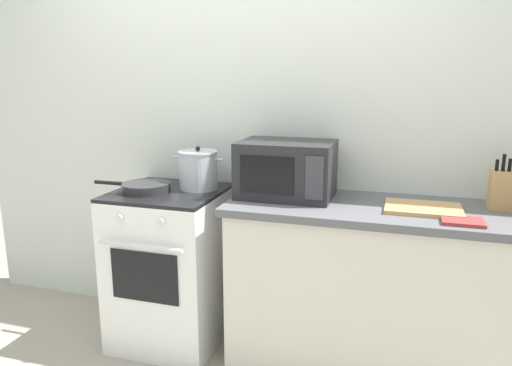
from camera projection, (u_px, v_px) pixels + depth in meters
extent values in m
cube|color=silver|center=(295.00, 130.00, 2.82)|extent=(4.40, 0.10, 2.50)
cube|color=beige|center=(390.00, 296.00, 2.50)|extent=(1.64, 0.56, 0.88)
cube|color=#59595E|center=(395.00, 211.00, 2.40)|extent=(1.70, 0.60, 0.04)
cube|color=white|center=(171.00, 268.00, 2.84)|extent=(0.60, 0.60, 0.90)
cube|color=black|center=(168.00, 192.00, 2.74)|extent=(0.60, 0.60, 0.02)
cube|color=black|center=(144.00, 277.00, 2.54)|extent=(0.39, 0.01, 0.28)
cylinder|color=silver|center=(140.00, 247.00, 2.48)|extent=(0.48, 0.02, 0.02)
cylinder|color=silver|center=(120.00, 218.00, 2.50)|extent=(0.04, 0.02, 0.04)
cylinder|color=silver|center=(161.00, 222.00, 2.43)|extent=(0.04, 0.02, 0.04)
cylinder|color=#B8BCC5|center=(198.00, 171.00, 2.76)|extent=(0.22, 0.22, 0.21)
cylinder|color=#B8BCC5|center=(198.00, 152.00, 2.74)|extent=(0.23, 0.23, 0.01)
sphere|color=black|center=(198.00, 149.00, 2.73)|extent=(0.03, 0.03, 0.03)
cylinder|color=#B8BCC5|center=(177.00, 157.00, 2.78)|extent=(0.05, 0.01, 0.01)
cylinder|color=#B8BCC5|center=(219.00, 160.00, 2.71)|extent=(0.05, 0.01, 0.01)
cylinder|color=#28282B|center=(146.00, 187.00, 2.71)|extent=(0.27, 0.27, 0.05)
cylinder|color=black|center=(110.00, 183.00, 2.77)|extent=(0.20, 0.02, 0.02)
cube|color=#232326|center=(287.00, 169.00, 2.58)|extent=(0.50, 0.36, 0.30)
cube|color=black|center=(267.00, 175.00, 2.43)|extent=(0.28, 0.01, 0.19)
cube|color=#38383D|center=(314.00, 178.00, 2.36)|extent=(0.09, 0.01, 0.22)
cube|color=tan|center=(423.00, 208.00, 2.34)|extent=(0.36, 0.26, 0.02)
cube|color=tan|center=(504.00, 190.00, 2.34)|extent=(0.13, 0.10, 0.19)
cylinder|color=black|center=(497.00, 165.00, 2.33)|extent=(0.02, 0.02, 0.06)
cylinder|color=black|center=(504.00, 163.00, 2.32)|extent=(0.02, 0.02, 0.08)
cylinder|color=black|center=(510.00, 165.00, 2.31)|extent=(0.02, 0.02, 0.06)
cube|color=#993333|center=(463.00, 221.00, 2.14)|extent=(0.18, 0.14, 0.02)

